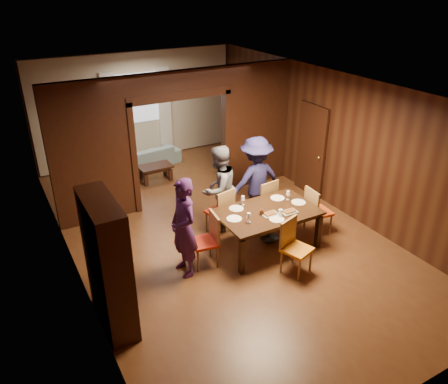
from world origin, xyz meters
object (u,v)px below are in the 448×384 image
sofa (146,157)px  chair_right (319,210)px  chair_far_r (262,200)px  person_purple (184,228)px  person_grey (219,189)px  hutch (108,264)px  person_navy (256,180)px  coffee_table (156,173)px  chair_near (297,248)px  chair_far_l (219,210)px  chair_left (204,241)px  dining_table (266,229)px

sofa → chair_right: size_ratio=1.84×
chair_far_r → person_purple: bearing=14.0°
person_grey → hutch: (-2.61, -1.57, 0.12)m
sofa → chair_far_r: (1.06, -3.98, 0.22)m
person_navy → coffee_table: size_ratio=2.25×
chair_near → coffee_table: bearing=80.0°
chair_far_r → chair_far_l: bearing=-10.6°
chair_right → sofa: bearing=24.1°
chair_left → chair_far_r: same height
chair_left → person_navy: bearing=126.4°
coffee_table → chair_far_l: bearing=-85.9°
chair_left → chair_right: same height
person_grey → sofa: size_ratio=0.98×
person_purple → chair_near: 1.94m
person_grey → sofa: 3.83m
sofa → chair_near: size_ratio=1.84×
person_grey → chair_far_r: (0.91, -0.20, -0.39)m
chair_right → chair_left: bearing=91.1°
chair_left → chair_far_r: 1.88m
chair_right → chair_far_l: bearing=64.9°
chair_far_l → chair_near: (0.52, -1.79, 0.00)m
person_navy → chair_right: bearing=127.4°
hutch → person_purple: bearing=21.9°
chair_left → chair_far_l: size_ratio=1.00×
coffee_table → hutch: 5.00m
dining_table → chair_left: chair_left is taller
person_grey → person_navy: (0.83, -0.03, 0.02)m
dining_table → person_navy: bearing=68.9°
chair_far_l → sofa: bearing=-102.2°
chair_left → chair_far_l: same height
coffee_table → chair_left: size_ratio=0.82×
chair_right → chair_far_l: size_ratio=1.00×
person_grey → coffee_table: (-0.27, 2.78, -0.68)m
chair_near → hutch: 3.13m
person_purple → chair_far_l: person_purple is taller
sofa → chair_near: chair_near is taller
dining_table → chair_far_l: bearing=120.5°
person_grey → coffee_table: bearing=-106.4°
chair_right → chair_far_l: same height
coffee_table → chair_near: bearing=-81.2°
coffee_table → chair_left: chair_left is taller
chair_near → sofa: bearing=77.2°
hutch → coffee_table: bearing=61.8°
person_navy → sofa: 3.99m
chair_near → chair_far_r: bearing=56.6°
sofa → person_navy: bearing=97.6°
chair_far_r → hutch: 3.81m
person_grey → person_navy: 0.84m
person_grey → chair_left: 1.32m
dining_table → chair_far_r: bearing=61.2°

